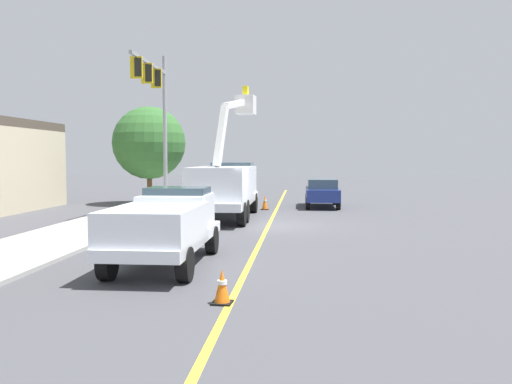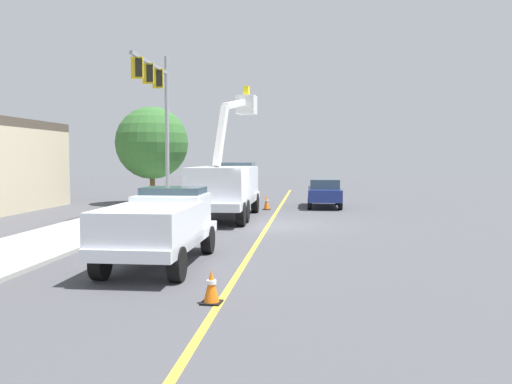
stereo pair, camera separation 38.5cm
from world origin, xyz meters
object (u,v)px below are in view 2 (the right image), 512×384
(traffic_cone_mid_front, at_px, (267,202))
(traffic_signal_mast, at_px, (158,101))
(traffic_cone_leading, at_px, (211,287))
(service_pickup_truck, at_px, (160,225))
(utility_bucket_truck, at_px, (227,185))
(passing_minivan, at_px, (324,191))

(traffic_cone_mid_front, relative_size, traffic_signal_mast, 0.10)
(traffic_cone_leading, relative_size, traffic_cone_mid_front, 0.84)
(service_pickup_truck, xyz_separation_m, traffic_cone_leading, (-3.32, -2.43, -0.77))
(utility_bucket_truck, bearing_deg, passing_minivan, -32.18)
(passing_minivan, bearing_deg, utility_bucket_truck, 147.82)
(service_pickup_truck, bearing_deg, traffic_cone_mid_front, -0.38)
(traffic_cone_mid_front, bearing_deg, utility_bucket_truck, 165.45)
(utility_bucket_truck, bearing_deg, traffic_cone_mid_front, -14.55)
(service_pickup_truck, xyz_separation_m, passing_minivan, (17.89, -3.19, -0.15))
(service_pickup_truck, height_order, traffic_cone_mid_front, service_pickup_truck)
(passing_minivan, bearing_deg, traffic_cone_leading, 177.94)
(utility_bucket_truck, height_order, traffic_cone_leading, utility_bucket_truck)
(utility_bucket_truck, bearing_deg, traffic_cone_leading, -166.45)
(utility_bucket_truck, relative_size, service_pickup_truck, 1.45)
(passing_minivan, distance_m, traffic_cone_mid_front, 3.88)
(traffic_cone_leading, bearing_deg, traffic_signal_mast, 25.41)
(passing_minivan, height_order, traffic_signal_mast, traffic_signal_mast)
(service_pickup_truck, height_order, traffic_cone_leading, service_pickup_truck)
(service_pickup_truck, distance_m, passing_minivan, 18.18)
(traffic_cone_leading, distance_m, traffic_signal_mast, 18.55)
(utility_bucket_truck, xyz_separation_m, traffic_cone_leading, (-14.46, -3.49, -1.25))
(traffic_cone_leading, bearing_deg, traffic_cone_mid_front, 7.00)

